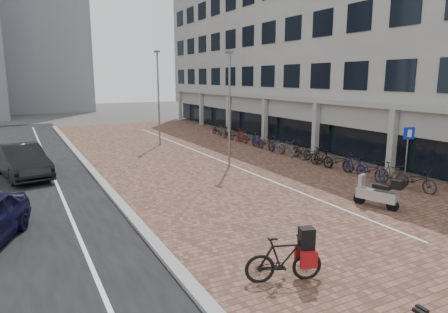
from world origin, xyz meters
TOP-DOWN VIEW (x-y plane):
  - ground at (0.00, 0.00)m, footprint 140.00×140.00m
  - plaza_brick at (2.00, 12.00)m, footprint 14.50×42.00m
  - street_asphalt at (-9.00, 12.00)m, footprint 8.00×50.00m
  - curb at (-5.10, 12.00)m, footprint 0.35×42.00m
  - lane_line at (-7.00, 12.00)m, footprint 0.12×44.00m
  - parking_line at (2.20, 12.00)m, footprint 0.10×30.00m
  - office_building at (12.97, 16.00)m, footprint 8.40×40.00m
  - car_dark at (-8.32, 11.67)m, footprint 2.69×5.25m
  - hero_bike at (-2.97, -2.84)m, footprint 2.00×1.15m
  - shoes at (-1.18, -5.30)m, footprint 0.38×0.32m
  - scooter_front at (3.50, 0.14)m, footprint 1.11×1.89m
  - parking_sign at (7.50, 2.06)m, footprint 0.55×0.19m
  - lamp_near at (1.90, 9.02)m, footprint 0.12×0.12m
  - lamp_far at (0.82, 17.79)m, footprint 0.12×0.12m
  - bike_row at (6.72, 10.65)m, footprint 1.18×21.44m

SIDE VIEW (x-z plane):
  - ground at x=0.00m, z-range 0.00..0.00m
  - street_asphalt at x=-9.00m, z-range -0.01..0.02m
  - plaza_brick at x=2.00m, z-range -0.01..0.03m
  - lane_line at x=-7.00m, z-range 0.02..0.02m
  - parking_line at x=2.20m, z-range 0.03..0.04m
  - shoes at x=-1.18m, z-range 0.00..0.09m
  - curb at x=-5.10m, z-range 0.00..0.14m
  - bike_row at x=6.72m, z-range 0.00..1.05m
  - hero_bike at x=-2.97m, z-range -0.08..1.28m
  - scooter_front at x=3.50m, z-range 0.00..1.24m
  - car_dark at x=-8.32m, z-range 0.00..1.65m
  - parking_sign at x=7.50m, z-range 0.48..3.15m
  - lamp_near at x=1.90m, z-range 0.00..6.22m
  - lamp_far at x=0.82m, z-range 0.00..6.70m
  - office_building at x=12.97m, z-range 0.94..15.94m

